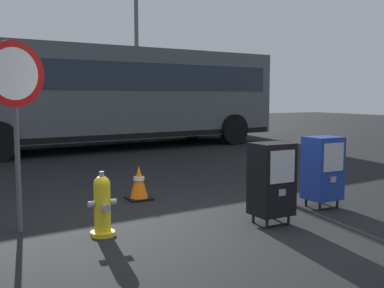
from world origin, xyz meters
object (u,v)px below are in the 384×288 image
(traffic_cone, at_px, (139,183))
(bus_far, at_px, (113,93))
(fire_hydrant, at_px, (102,206))
(bus_near, at_px, (115,92))
(stop_sign, at_px, (15,96))
(newspaper_box_secondary, at_px, (323,168))
(street_light_near_right, at_px, (136,23))
(newspaper_box_primary, at_px, (272,179))

(traffic_cone, bearing_deg, bus_far, 73.01)
(fire_hydrant, height_order, bus_near, bus_near)
(stop_sign, height_order, bus_near, bus_near)
(stop_sign, bearing_deg, bus_near, 63.61)
(newspaper_box_secondary, relative_size, street_light_near_right, 0.14)
(newspaper_box_primary, height_order, newspaper_box_secondary, same)
(newspaper_box_primary, distance_m, street_light_near_right, 11.41)
(bus_near, relative_size, bus_far, 1.01)
(newspaper_box_secondary, xyz_separation_m, bus_far, (1.17, 12.51, 1.14))
(stop_sign, height_order, street_light_near_right, street_light_near_right)
(newspaper_box_secondary, xyz_separation_m, bus_near, (-0.05, 8.78, 1.14))
(traffic_cone, height_order, bus_near, bus_near)
(fire_hydrant, xyz_separation_m, stop_sign, (-0.81, 0.62, 1.25))
(stop_sign, relative_size, bus_near, 0.21)
(traffic_cone, xyz_separation_m, bus_far, (3.30, 10.79, 1.45))
(stop_sign, xyz_separation_m, street_light_near_right, (5.28, 9.43, 2.48))
(newspaper_box_secondary, height_order, bus_near, bus_near)
(newspaper_box_secondary, distance_m, traffic_cone, 2.76)
(fire_hydrant, relative_size, newspaper_box_secondary, 0.73)
(newspaper_box_primary, relative_size, street_light_near_right, 0.14)
(newspaper_box_primary, bearing_deg, stop_sign, 157.94)
(bus_far, bearing_deg, stop_sign, -116.50)
(newspaper_box_secondary, bearing_deg, stop_sign, 168.71)
(traffic_cone, distance_m, bus_near, 7.51)
(newspaper_box_secondary, height_order, street_light_near_right, street_light_near_right)
(street_light_near_right, bearing_deg, stop_sign, -119.25)
(newspaper_box_primary, bearing_deg, newspaper_box_secondary, 16.03)
(newspaper_box_primary, distance_m, newspaper_box_secondary, 1.24)
(newspaper_box_secondary, bearing_deg, bus_near, 90.32)
(stop_sign, relative_size, traffic_cone, 4.21)
(stop_sign, distance_m, bus_near, 8.91)
(bus_far, bearing_deg, street_light_near_right, -90.01)
(traffic_cone, bearing_deg, street_light_near_right, 68.21)
(fire_hydrant, distance_m, stop_sign, 1.61)
(fire_hydrant, bearing_deg, newspaper_box_primary, -14.60)
(newspaper_box_secondary, xyz_separation_m, street_light_near_right, (1.27, 10.23, 3.51))
(fire_hydrant, xyz_separation_m, bus_near, (3.15, 8.60, 1.36))
(newspaper_box_primary, height_order, bus_near, bus_near)
(newspaper_box_secondary, distance_m, bus_near, 8.86)
(newspaper_box_primary, xyz_separation_m, traffic_cone, (-0.94, 2.06, -0.31))
(newspaper_box_primary, xyz_separation_m, street_light_near_right, (2.46, 10.57, 3.51))
(stop_sign, relative_size, street_light_near_right, 0.32)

